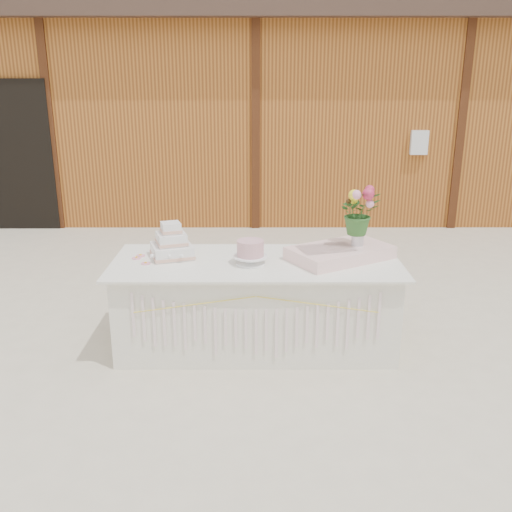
# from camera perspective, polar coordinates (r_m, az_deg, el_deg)

# --- Properties ---
(ground) EXTENTS (80.00, 80.00, 0.00)m
(ground) POSITION_cam_1_polar(r_m,az_deg,el_deg) (5.03, 0.00, -8.88)
(ground) COLOR beige
(ground) RESTS_ON ground
(barn) EXTENTS (12.60, 4.60, 3.30)m
(barn) POSITION_cam_1_polar(r_m,az_deg,el_deg) (10.51, -0.10, 14.56)
(barn) COLOR #A86323
(barn) RESTS_ON ground
(cake_table) EXTENTS (2.40, 1.00, 0.77)m
(cake_table) POSITION_cam_1_polar(r_m,az_deg,el_deg) (4.87, 0.00, -4.83)
(cake_table) COLOR white
(cake_table) RESTS_ON ground
(wedding_cake) EXTENTS (0.42, 0.42, 0.30)m
(wedding_cake) POSITION_cam_1_polar(r_m,az_deg,el_deg) (4.87, -8.43, 1.05)
(wedding_cake) COLOR white
(wedding_cake) RESTS_ON cake_table
(pink_cake_stand) EXTENTS (0.28, 0.28, 0.20)m
(pink_cake_stand) POSITION_cam_1_polar(r_m,az_deg,el_deg) (4.64, -0.57, 0.51)
(pink_cake_stand) COLOR white
(pink_cake_stand) RESTS_ON cake_table
(satin_runner) EXTENTS (0.96, 0.84, 0.11)m
(satin_runner) POSITION_cam_1_polar(r_m,az_deg,el_deg) (4.84, 8.41, 0.32)
(satin_runner) COLOR #FFD6CD
(satin_runner) RESTS_ON cake_table
(flower_vase) EXTENTS (0.10, 0.10, 0.14)m
(flower_vase) POSITION_cam_1_polar(r_m,az_deg,el_deg) (4.88, 10.13, 1.90)
(flower_vase) COLOR silver
(flower_vase) RESTS_ON satin_runner
(bouquet) EXTENTS (0.38, 0.34, 0.37)m
(bouquet) POSITION_cam_1_polar(r_m,az_deg,el_deg) (4.82, 10.30, 4.85)
(bouquet) COLOR #2C5B24
(bouquet) RESTS_ON flower_vase
(loose_flowers) EXTENTS (0.17, 0.38, 0.02)m
(loose_flowers) POSITION_cam_1_polar(r_m,az_deg,el_deg) (4.85, -11.58, -0.34)
(loose_flowers) COLOR pink
(loose_flowers) RESTS_ON cake_table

